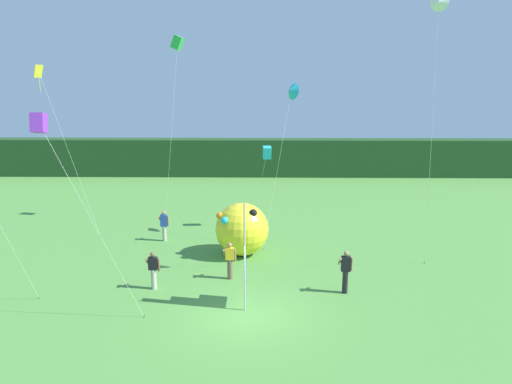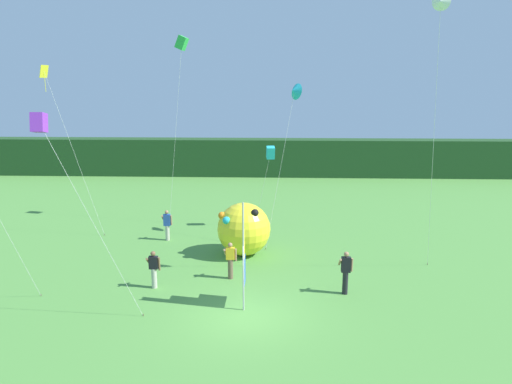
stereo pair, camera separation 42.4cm
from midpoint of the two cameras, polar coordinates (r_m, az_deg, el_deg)
The scene contains 14 objects.
ground_plane at distance 17.49m, azimuth -0.83°, elevation -14.69°, with size 120.00×120.00×0.00m, color #518E3D.
distant_treeline at distance 43.98m, azimuth 1.15°, elevation 4.25°, with size 80.00×2.40×3.43m, color #1E421E.
banner_flag at distance 17.26m, azimuth -0.78°, elevation -7.94°, with size 0.06×1.03×4.10m.
person_near_banner at distance 25.49m, azimuth -10.33°, elevation -3.91°, with size 0.55×0.48×1.67m.
person_mid_field at distance 19.04m, azimuth 11.53°, elevation -9.49°, with size 0.55×0.48×1.76m.
person_far_left at distance 19.64m, azimuth -11.78°, elevation -9.13°, with size 0.55×0.48×1.58m.
person_far_right at distance 20.15m, azimuth -2.55°, elevation -8.24°, with size 0.55×0.48×1.62m.
inflatable_balloon at distance 22.83m, azimuth -0.96°, elevation -4.55°, with size 2.60×2.60×2.60m.
kite_cyan_box_0 at distance 26.39m, azimuth 2.25°, elevation 4.81°, with size 1.17×1.03×4.86m.
kite_cyan_delta_1 at distance 24.44m, azimuth 5.22°, elevation 12.13°, with size 1.84×2.34×8.33m.
kite_yellow_diamond_2 at distance 27.31m, azimuth -23.47°, elevation 11.61°, with size 2.86×0.53×9.21m.
kite_white_delta_3 at distance 19.41m, azimuth 22.26°, elevation 20.48°, with size 1.58×2.90×11.42m.
kite_purple_box_4 at distance 16.53m, azimuth -24.25°, elevation 7.61°, with size 3.12×0.75×7.27m.
kite_green_box_6 at distance 28.06m, azimuth -8.62°, elevation 17.46°, with size 1.50×0.63×10.98m.
Camera 2 is at (1.08, -15.53, 7.97)m, focal length 32.74 mm.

